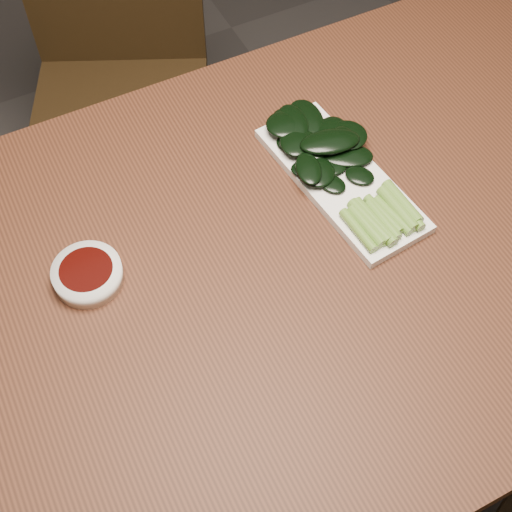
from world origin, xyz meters
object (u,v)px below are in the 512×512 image
(sauce_bowl, at_px, (88,274))
(serving_plate, at_px, (341,179))
(gai_lan, at_px, (332,158))
(chair_far, at_px, (119,75))
(table, at_px, (271,288))

(sauce_bowl, relative_size, serving_plate, 0.31)
(sauce_bowl, xyz_separation_m, gai_lan, (0.39, 0.02, 0.01))
(gai_lan, bearing_deg, chair_far, 102.84)
(chair_far, distance_m, gai_lan, 0.71)
(sauce_bowl, bearing_deg, chair_far, 69.53)
(chair_far, relative_size, sauce_bowl, 9.47)
(table, relative_size, gai_lan, 4.60)
(gai_lan, bearing_deg, serving_plate, -87.93)
(table, distance_m, gai_lan, 0.21)
(chair_far, distance_m, sauce_bowl, 0.76)
(chair_far, xyz_separation_m, sauce_bowl, (-0.25, -0.66, 0.28))
(table, xyz_separation_m, serving_plate, (0.16, 0.08, 0.08))
(chair_far, distance_m, serving_plate, 0.73)
(serving_plate, xyz_separation_m, gai_lan, (-0.00, 0.03, 0.02))
(table, relative_size, sauce_bowl, 14.90)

